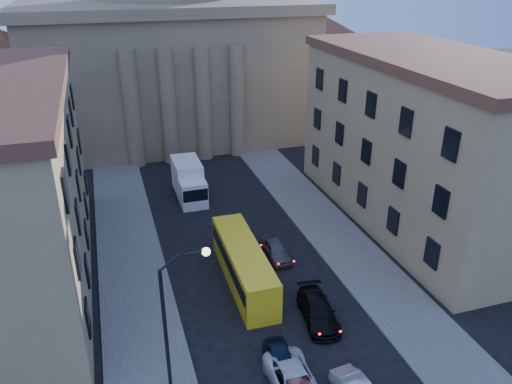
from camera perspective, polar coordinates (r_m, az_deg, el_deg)
sidewalk_left at (r=37.26m, az=-13.58°, el=-10.90°), size 5.00×60.00×0.15m
sidewalk_right at (r=41.22m, az=10.73°, el=-6.81°), size 5.00×60.00×0.15m
church at (r=69.26m, az=-10.22°, el=16.59°), size 68.02×28.76×36.60m
building_right at (r=45.51m, az=18.69°, el=5.63°), size 11.60×26.60×14.70m
street_lamp at (r=26.21m, az=-9.30°, el=-13.55°), size 2.62×0.44×8.83m
car_left_near at (r=30.03m, az=2.91°, el=-18.90°), size 1.94×4.05×1.34m
car_left_mid at (r=28.93m, az=4.47°, el=-20.96°), size 2.46×5.18×1.43m
car_right_mid at (r=33.67m, az=7.10°, el=-13.32°), size 2.63×5.15×1.43m
car_right_far at (r=39.73m, az=2.28°, el=-6.63°), size 1.62×3.98×1.35m
car_right_distant at (r=41.61m, az=-1.33°, el=-5.12°), size 1.64×3.90×1.25m
city_bus at (r=36.40m, az=-1.42°, el=-8.19°), size 2.62×10.43×2.93m
box_truck at (r=49.64m, az=-7.66°, el=1.20°), size 2.57×6.43×3.53m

